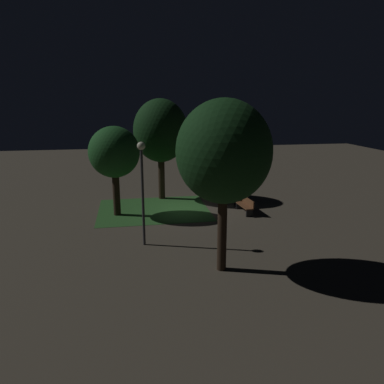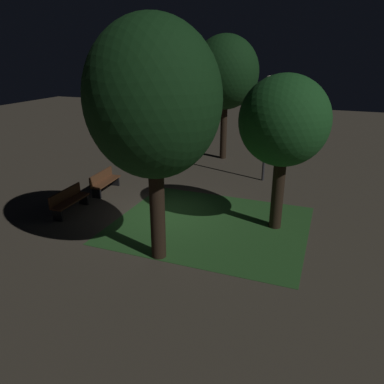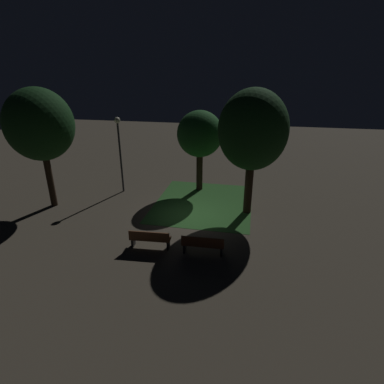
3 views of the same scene
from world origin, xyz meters
TOP-DOWN VIEW (x-y plane):
  - ground_plane at (0.00, 0.00)m, footprint 60.00×60.00m
  - grass_lawn at (0.34, 1.78)m, footprint 5.60×6.58m
  - bench_path_side at (-1.17, -3.53)m, footprint 1.83×0.60m
  - bench_by_lamp at (1.18, -3.53)m, footprint 1.82×0.55m
  - tree_right_canopy at (-8.16, -0.28)m, footprint 3.53×3.53m
  - tree_left_canopy at (-0.30, 3.92)m, footprint 2.84×2.84m
  - tree_near_wall at (2.90, 1.03)m, footprint 3.53×3.53m
  - lamp_post_near_wall at (-5.09, 2.59)m, footprint 0.36×0.36m

SIDE VIEW (x-z plane):
  - ground_plane at x=0.00m, z-range 0.00..0.00m
  - grass_lawn at x=0.34m, z-range 0.00..0.01m
  - bench_path_side at x=-1.17m, z-range 0.04..0.92m
  - bench_by_lamp at x=1.18m, z-range 0.04..0.92m
  - lamp_post_near_wall at x=-5.09m, z-range 0.83..5.58m
  - tree_left_canopy at x=-0.30m, z-range 1.07..6.18m
  - tree_near_wall at x=2.90m, z-range 1.22..7.82m
  - tree_right_canopy at x=-8.16m, z-range 1.34..7.92m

